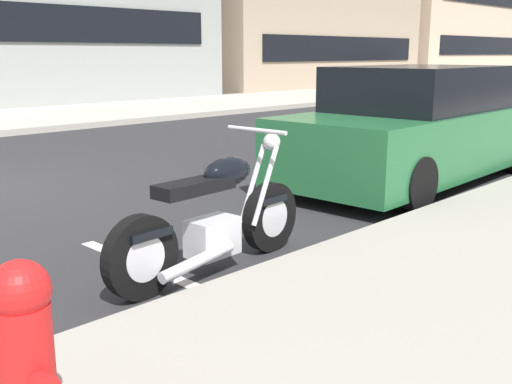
{
  "coord_description": "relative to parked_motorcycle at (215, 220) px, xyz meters",
  "views": [
    {
      "loc": [
        -2.72,
        -7.86,
        1.71
      ],
      "look_at": [
        0.7,
        -4.49,
        0.61
      ],
      "focal_mm": 42.59,
      "sensor_mm": 36.0,
      "label": 1
    }
  ],
  "objects": [
    {
      "name": "parking_stall_stripe",
      "position": [
        -0.34,
        0.29,
        -0.42
      ],
      "size": [
        0.12,
        2.2,
        0.01
      ],
      "primitive_type": "cube",
      "color": "silver",
      "rests_on": "ground"
    },
    {
      "name": "parked_car_near_corner",
      "position": [
        4.28,
        0.67,
        0.3
      ],
      "size": [
        4.67,
        1.93,
        1.54
      ],
      "rotation": [
        0.0,
        0.0,
        0.03
      ],
      "color": "#236638",
      "rests_on": "ground"
    },
    {
      "name": "sidewalk_far_curb",
      "position": [
        11.66,
        11.6,
        -0.35
      ],
      "size": [
        120.0,
        5.0,
        0.14
      ],
      "primitive_type": "cube",
      "color": "#ADA89E",
      "rests_on": "ground"
    },
    {
      "name": "townhouse_far_uphill",
      "position": [
        20.51,
        17.97,
        3.88
      ],
      "size": [
        13.21,
        8.22,
        8.6
      ],
      "color": "tan",
      "rests_on": "ground"
    },
    {
      "name": "townhouse_behind_pole",
      "position": [
        49.31,
        18.26,
        4.73
      ],
      "size": [
        11.41,
        8.8,
        10.3
      ],
      "color": "beige",
      "rests_on": "ground"
    },
    {
      "name": "townhouse_mid_block",
      "position": [
        35.78,
        19.69,
        4.45
      ],
      "size": [
        15.06,
        11.66,
        9.74
      ],
      "color": "beige",
      "rests_on": "ground"
    },
    {
      "name": "parked_motorcycle",
      "position": [
        0.0,
        0.0,
        0.0
      ],
      "size": [
        2.04,
        0.62,
        1.1
      ],
      "rotation": [
        0.0,
        0.0,
        0.06
      ],
      "color": "black",
      "rests_on": "ground"
    },
    {
      "name": "fire_hydrant",
      "position": [
        -2.14,
        -1.3,
        0.15
      ],
      "size": [
        0.24,
        0.36,
        0.81
      ],
      "color": "red",
      "rests_on": "sidewalk_near_curb"
    }
  ]
}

